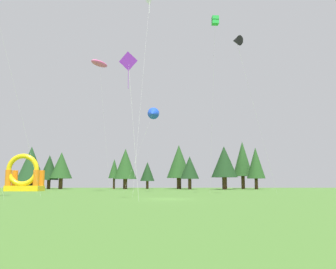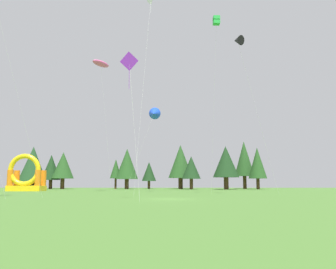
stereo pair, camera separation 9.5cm
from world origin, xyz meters
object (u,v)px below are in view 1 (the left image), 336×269
kite_blue_delta (154,114)px  kite_green_box (216,21)px  kite_white_diamond (151,0)px  kite_black_delta (238,41)px  inflatable_orange_dome (25,178)px  kite_pink_parafoil (101,64)px  kite_purple_diamond (130,63)px

kite_blue_delta → kite_green_box: 16.91m
kite_white_diamond → kite_blue_delta: kite_white_diamond is taller
kite_black_delta → kite_green_box: kite_green_box is taller
kite_black_delta → kite_blue_delta: bearing=132.5°
kite_green_box → inflatable_orange_dome: (-30.64, 17.49, -19.97)m
kite_white_diamond → kite_pink_parafoil: size_ratio=1.29×
kite_white_diamond → kite_black_delta: bearing=-15.8°
kite_black_delta → kite_pink_parafoil: (-19.45, 12.47, 1.25)m
kite_purple_diamond → kite_pink_parafoil: kite_pink_parafoil is taller
kite_white_diamond → inflatable_orange_dome: size_ratio=4.25×
kite_black_delta → inflatable_orange_dome: kite_black_delta is taller
inflatable_orange_dome → kite_white_diamond: bearing=-35.3°
kite_blue_delta → kite_green_box: size_ratio=0.58×
kite_black_delta → kite_pink_parafoil: 23.13m
kite_black_delta → inflatable_orange_dome: 41.56m
kite_pink_parafoil → inflatable_orange_dome: size_ratio=3.29×
kite_pink_parafoil → inflatable_orange_dome: 23.47m
kite_white_diamond → kite_pink_parafoil: (-8.51, 9.36, -5.76)m
kite_white_diamond → inflatable_orange_dome: (-22.12, 15.68, -23.80)m
kite_pink_parafoil → kite_blue_delta: bearing=-4.1°
kite_black_delta → kite_green_box: size_ratio=0.87×
kite_purple_diamond → kite_green_box: kite_green_box is taller
kite_purple_diamond → kite_black_delta: (12.08, 11.27, 6.67)m
kite_pink_parafoil → kite_blue_delta: 11.88m
kite_purple_diamond → kite_black_delta: size_ratio=0.66×
kite_white_diamond → kite_black_delta: size_ratio=1.36×
kite_green_box → inflatable_orange_dome: size_ratio=3.60×
kite_purple_diamond → kite_white_diamond: bearing=85.4°
kite_white_diamond → kite_green_box: 9.51m
kite_white_diamond → kite_pink_parafoil: 13.90m
kite_pink_parafoil → kite_blue_delta: kite_pink_parafoil is taller
kite_white_diamond → kite_green_box: size_ratio=1.18×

